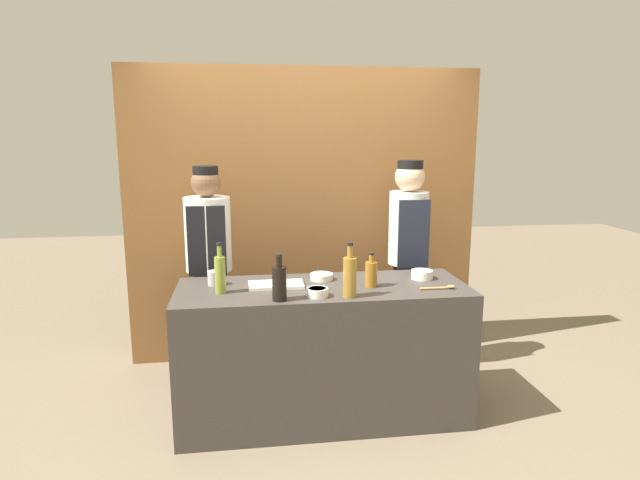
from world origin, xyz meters
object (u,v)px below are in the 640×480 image
bottle_soy (279,282)px  chef_left (209,267)px  bottle_amber (371,273)px  sauce_bowl_orange (422,274)px  cup_steel (214,278)px  cutting_board (276,285)px  sauce_bowl_yellow (317,292)px  bottle_oil (220,273)px  wooden_spoon (442,287)px  sauce_bowl_white (321,276)px  chef_right (407,255)px  bottle_vinegar (350,276)px

bottle_soy → chef_left: (-0.47, 0.90, -0.11)m
bottle_amber → chef_left: (-1.07, 0.70, -0.09)m
sauce_bowl_orange → cup_steel: bearing=178.4°
bottle_amber → chef_left: bearing=147.1°
sauce_bowl_orange → cutting_board: 1.00m
sauce_bowl_yellow → bottle_oil: bearing=164.8°
cup_steel → wooden_spoon: cup_steel is taller
bottle_soy → cup_steel: size_ratio=3.01×
chef_left → sauce_bowl_orange: bearing=-20.8°
sauce_bowl_orange → wooden_spoon: (0.05, -0.26, -0.02)m
sauce_bowl_orange → chef_left: bearing=159.2°
sauce_bowl_white → chef_left: 0.92m
bottle_amber → chef_right: 0.83m
bottle_soy → bottle_oil: size_ratio=0.89×
sauce_bowl_white → chef_right: (0.75, 0.49, 0.02)m
bottle_amber → bottle_vinegar: (-0.18, -0.20, 0.04)m
sauce_bowl_orange → chef_right: (0.07, 0.56, 0.01)m
sauce_bowl_yellow → sauce_bowl_white: (0.08, 0.37, -0.01)m
sauce_bowl_white → chef_left: chef_left is taller
sauce_bowl_yellow → cutting_board: size_ratio=0.37×
sauce_bowl_white → chef_right: 0.90m
sauce_bowl_yellow → wooden_spoon: (0.81, 0.05, -0.02)m
sauce_bowl_white → bottle_amber: (0.29, -0.21, 0.06)m
chef_left → bottle_vinegar: bearing=-45.0°
bottle_soy → chef_right: chef_right is taller
sauce_bowl_orange → cup_steel: cup_steel is taller
sauce_bowl_white → chef_left: bearing=148.0°
sauce_bowl_white → chef_right: size_ratio=0.09×
cutting_board → wooden_spoon: 1.07m
chef_left → chef_right: chef_right is taller
bottle_amber → wooden_spoon: bottle_amber is taller
bottle_amber → cup_steel: bearing=169.9°
cup_steel → sauce_bowl_orange: bearing=-1.6°
wooden_spoon → sauce_bowl_yellow: bearing=-176.8°
bottle_vinegar → chef_right: bearing=54.5°
sauce_bowl_yellow → bottle_soy: (-0.23, -0.04, 0.08)m
chef_left → bottle_soy: bearing=-62.7°
bottle_amber → chef_right: chef_right is taller
cutting_board → bottle_soy: 0.32m
bottle_amber → sauce_bowl_orange: bearing=19.8°
sauce_bowl_yellow → wooden_spoon: sauce_bowl_yellow is taller
bottle_soy → wooden_spoon: size_ratio=1.21×
bottle_soy → bottle_vinegar: bottle_vinegar is taller
sauce_bowl_white → bottle_vinegar: (0.11, -0.41, 0.11)m
cutting_board → cup_steel: size_ratio=3.76×
cutting_board → bottle_oil: size_ratio=1.11×
bottle_vinegar → chef_right: (0.64, 0.89, -0.09)m
cup_steel → chef_right: 1.55m
wooden_spoon → chef_right: 0.82m
chef_left → chef_right: (1.53, 0.00, 0.04)m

